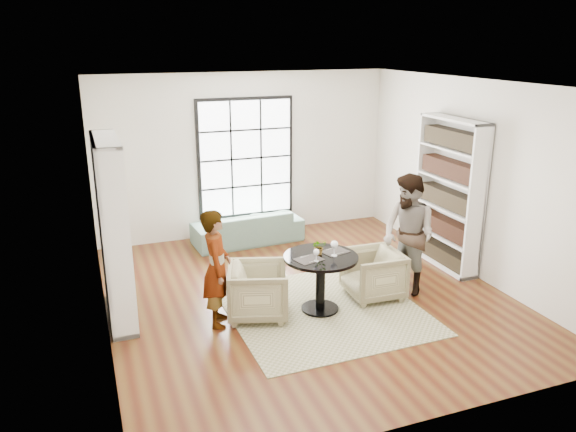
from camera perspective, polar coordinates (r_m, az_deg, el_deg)
name	(u,v)px	position (r m, az deg, el deg)	size (l,w,h in m)	color
ground	(306,295)	(8.22, 1.86, -8.05)	(6.00, 6.00, 0.00)	#563514
room_shell	(293,202)	(8.24, 0.51, 1.40)	(6.00, 6.01, 6.00)	silver
rug	(324,310)	(7.81, 3.65, -9.48)	(2.53, 2.53, 0.01)	tan
pedestal_table	(321,271)	(7.57, 3.33, -5.62)	(1.00, 1.00, 0.80)	black
sofa	(248,227)	(10.21, -4.13, -1.13)	(1.96, 0.77, 0.57)	slate
armchair_left	(258,291)	(7.50, -3.02, -7.63)	(0.77, 0.79, 0.72)	tan
armchair_right	(373,274)	(8.13, 8.61, -5.85)	(0.74, 0.77, 0.70)	tan
person_left	(217,268)	(7.20, -7.26, -5.28)	(0.56, 0.37, 1.54)	gray
person_right	(409,235)	(8.21, 12.15, -1.87)	(0.85, 0.66, 1.75)	gray
placemat_left	(309,259)	(7.35, 2.14, -4.43)	(0.34, 0.26, 0.01)	black
placemat_right	(335,252)	(7.63, 4.79, -3.62)	(0.34, 0.26, 0.01)	black
cutlery_left	(309,259)	(7.35, 2.14, -4.38)	(0.14, 0.22, 0.01)	silver
cutlery_right	(335,251)	(7.63, 4.80, -3.57)	(0.14, 0.22, 0.01)	silver
wine_glass_left	(316,252)	(7.25, 2.90, -3.72)	(0.08, 0.08, 0.17)	silver
wine_glass_right	(334,245)	(7.44, 4.74, -2.95)	(0.10, 0.10, 0.22)	silver
flower_centerpiece	(319,247)	(7.51, 3.17, -3.12)	(0.19, 0.17, 0.21)	gray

